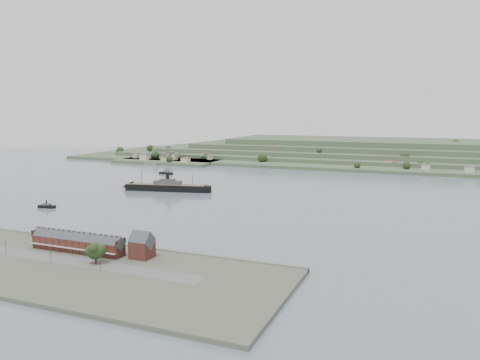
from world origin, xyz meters
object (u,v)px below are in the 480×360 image
at_px(terrace_row, 78,243).
at_px(steamship, 164,187).
at_px(tugboat, 47,206).
at_px(fig_tree, 95,251).
at_px(gabled_building, 142,246).

relative_size(terrace_row, steamship, 0.63).
bearing_deg(tugboat, terrace_row, -39.23).
bearing_deg(fig_tree, gabled_building, 48.54).
relative_size(gabled_building, fig_tree, 1.31).
height_order(terrace_row, fig_tree, terrace_row).
xyz_separation_m(gabled_building, steamship, (-101.24, 187.35, -4.23)).
distance_m(terrace_row, gabled_building, 37.74).
height_order(terrace_row, tugboat, terrace_row).
bearing_deg(steamship, fig_tree, -67.15).
height_order(terrace_row, steamship, steamship).
distance_m(terrace_row, steamship, 201.72).
bearing_deg(gabled_building, steamship, 118.39).
relative_size(steamship, tugboat, 6.15).
bearing_deg(terrace_row, tugboat, 140.77).
bearing_deg(fig_tree, steamship, 112.85).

